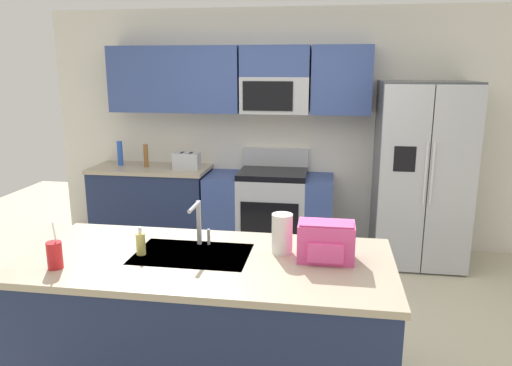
% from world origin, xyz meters
% --- Properties ---
extents(ground_plane, '(9.00, 9.00, 0.00)m').
position_xyz_m(ground_plane, '(0.00, 0.00, 0.00)').
color(ground_plane, beige).
rests_on(ground_plane, ground).
extents(kitchen_wall_unit, '(5.20, 0.43, 2.60)m').
position_xyz_m(kitchen_wall_unit, '(-0.14, 2.08, 1.47)').
color(kitchen_wall_unit, silver).
rests_on(kitchen_wall_unit, ground).
extents(back_counter, '(1.30, 0.63, 0.90)m').
position_xyz_m(back_counter, '(-1.42, 1.80, 0.45)').
color(back_counter, '#1E2A4D').
rests_on(back_counter, ground).
extents(range_oven, '(1.36, 0.61, 1.10)m').
position_xyz_m(range_oven, '(-0.08, 1.80, 0.44)').
color(range_oven, '#B7BABF').
rests_on(range_oven, ground).
extents(refrigerator, '(0.90, 0.76, 1.85)m').
position_xyz_m(refrigerator, '(1.47, 1.73, 0.93)').
color(refrigerator, '#4C4F54').
rests_on(refrigerator, ground).
extents(island_counter, '(2.16, 0.98, 0.90)m').
position_xyz_m(island_counter, '(-0.14, -0.68, 0.45)').
color(island_counter, '#1E2A4D').
rests_on(island_counter, ground).
extents(toaster, '(0.28, 0.16, 0.18)m').
position_xyz_m(toaster, '(-0.98, 1.75, 0.99)').
color(toaster, '#B7BABF').
rests_on(toaster, back_counter).
extents(pepper_mill, '(0.05, 0.05, 0.25)m').
position_xyz_m(pepper_mill, '(-1.46, 1.80, 1.03)').
color(pepper_mill, brown).
rests_on(pepper_mill, back_counter).
extents(bottle_blue, '(0.06, 0.06, 0.27)m').
position_xyz_m(bottle_blue, '(-1.78, 1.84, 1.04)').
color(bottle_blue, blue).
rests_on(bottle_blue, back_counter).
extents(sink_faucet, '(0.08, 0.21, 0.28)m').
position_xyz_m(sink_faucet, '(-0.23, -0.49, 1.07)').
color(sink_faucet, '#B7BABF').
rests_on(sink_faucet, island_counter).
extents(drink_cup_red, '(0.08, 0.08, 0.27)m').
position_xyz_m(drink_cup_red, '(-0.92, -0.95, 0.98)').
color(drink_cup_red, red).
rests_on(drink_cup_red, island_counter).
extents(soap_dispenser, '(0.06, 0.06, 0.17)m').
position_xyz_m(soap_dispenser, '(-0.53, -0.68, 0.97)').
color(soap_dispenser, '#D8CC66').
rests_on(soap_dispenser, island_counter).
extents(paper_towel_roll, '(0.12, 0.12, 0.24)m').
position_xyz_m(paper_towel_roll, '(0.29, -0.53, 1.02)').
color(paper_towel_roll, white).
rests_on(paper_towel_roll, island_counter).
extents(backpack, '(0.32, 0.22, 0.23)m').
position_xyz_m(backpack, '(0.55, -0.60, 1.02)').
color(backpack, '#EA4C93').
rests_on(backpack, island_counter).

